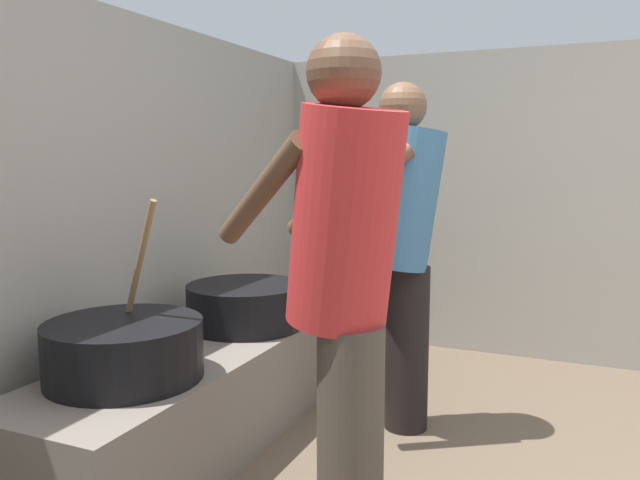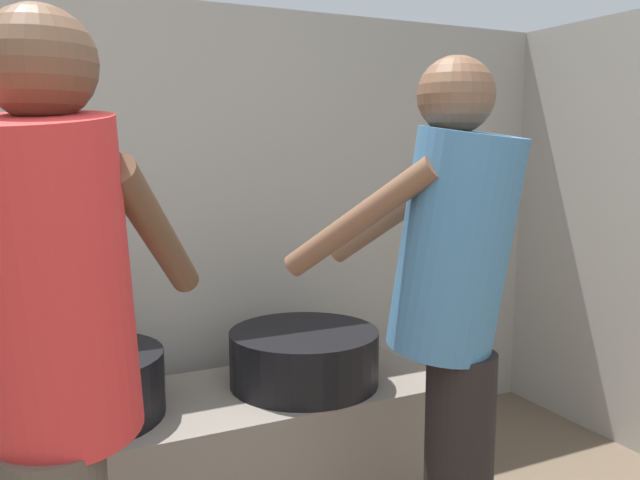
{
  "view_description": "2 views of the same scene",
  "coord_description": "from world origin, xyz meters",
  "px_view_note": "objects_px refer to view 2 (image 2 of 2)",
  "views": [
    {
      "loc": [
        -1.69,
        0.14,
        1.26
      ],
      "look_at": [
        0.23,
        0.98,
        0.98
      ],
      "focal_mm": 35.37,
      "sensor_mm": 36.0,
      "label": 1
    },
    {
      "loc": [
        -0.08,
        -0.52,
        1.34
      ],
      "look_at": [
        0.79,
        1.27,
        1.06
      ],
      "focal_mm": 36.71,
      "sensor_mm": 36.0,
      "label": 2
    }
  ],
  "objects_px": {
    "cooking_pot_secondary": "(304,357)",
    "cook_in_blue_shirt": "(452,303)",
    "cooking_pot_main": "(76,386)",
    "cook_in_red_shirt": "(55,369)"
  },
  "relations": [
    {
      "from": "cooking_pot_main",
      "to": "cook_in_red_shirt",
      "type": "bearing_deg",
      "value": -96.83
    },
    {
      "from": "cook_in_red_shirt",
      "to": "cook_in_blue_shirt",
      "type": "bearing_deg",
      "value": 7.18
    },
    {
      "from": "cook_in_red_shirt",
      "to": "cook_in_blue_shirt",
      "type": "relative_size",
      "value": 1.01
    },
    {
      "from": "cooking_pot_main",
      "to": "cook_in_red_shirt",
      "type": "xyz_separation_m",
      "value": [
        -0.11,
        -0.92,
        0.37
      ]
    },
    {
      "from": "cooking_pot_secondary",
      "to": "cook_in_blue_shirt",
      "type": "distance_m",
      "value": 0.84
    },
    {
      "from": "cooking_pot_main",
      "to": "cooking_pot_secondary",
      "type": "distance_m",
      "value": 0.82
    },
    {
      "from": "cook_in_red_shirt",
      "to": "cooking_pot_secondary",
      "type": "bearing_deg",
      "value": 43.38
    },
    {
      "from": "cooking_pot_main",
      "to": "cooking_pot_secondary",
      "type": "xyz_separation_m",
      "value": [
        0.82,
        -0.04,
        -0.01
      ]
    },
    {
      "from": "cooking_pot_secondary",
      "to": "cook_in_red_shirt",
      "type": "bearing_deg",
      "value": -136.62
    },
    {
      "from": "cooking_pot_main",
      "to": "cook_in_blue_shirt",
      "type": "distance_m",
      "value": 1.28
    }
  ]
}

